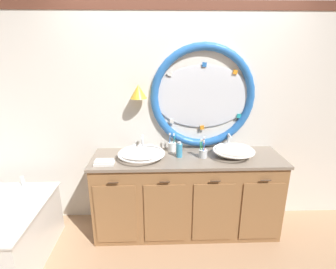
{
  "coord_description": "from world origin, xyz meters",
  "views": [
    {
      "loc": [
        -0.23,
        -2.23,
        1.93
      ],
      "look_at": [
        -0.14,
        0.25,
        1.12
      ],
      "focal_mm": 28.34,
      "sensor_mm": 36.0,
      "label": 1
    }
  ],
  "objects": [
    {
      "name": "sink_basin_left",
      "position": [
        -0.41,
        0.25,
        0.92
      ],
      "size": [
        0.48,
        0.48,
        0.1
      ],
      "color": "white",
      "rests_on": "vanity_counter"
    },
    {
      "name": "ground_plane",
      "position": [
        0.0,
        0.0,
        0.0
      ],
      "size": [
        14.0,
        14.0,
        0.0
      ],
      "primitive_type": "plane",
      "color": "tan"
    },
    {
      "name": "sink_basin_right",
      "position": [
        0.53,
        0.25,
        0.94
      ],
      "size": [
        0.42,
        0.42,
        0.14
      ],
      "color": "white",
      "rests_on": "vanity_counter"
    },
    {
      "name": "toothbrush_holder_left",
      "position": [
        -0.09,
        0.44,
        0.92
      ],
      "size": [
        0.09,
        0.09,
        0.2
      ],
      "color": "white",
      "rests_on": "vanity_counter"
    },
    {
      "name": "toothbrush_holder_right",
      "position": [
        0.21,
        0.25,
        0.92
      ],
      "size": [
        0.09,
        0.09,
        0.22
      ],
      "color": "silver",
      "rests_on": "vanity_counter"
    },
    {
      "name": "soap_dispenser",
      "position": [
        -0.03,
        0.27,
        0.94
      ],
      "size": [
        0.06,
        0.07,
        0.17
      ],
      "color": "#388EBC",
      "rests_on": "vanity_counter"
    },
    {
      "name": "faucet_set_left",
      "position": [
        -0.41,
        0.47,
        0.93
      ],
      "size": [
        0.23,
        0.12,
        0.18
      ],
      "color": "silver",
      "rests_on": "vanity_counter"
    },
    {
      "name": "back_wall_assembly",
      "position": [
        0.02,
        0.58,
        1.31
      ],
      "size": [
        6.4,
        0.26,
        2.6
      ],
      "color": "silver",
      "rests_on": "ground_plane"
    },
    {
      "name": "faucet_set_right",
      "position": [
        0.53,
        0.47,
        0.93
      ],
      "size": [
        0.21,
        0.13,
        0.18
      ],
      "color": "silver",
      "rests_on": "vanity_counter"
    },
    {
      "name": "folded_hand_towel",
      "position": [
        -0.76,
        0.11,
        0.89
      ],
      "size": [
        0.19,
        0.11,
        0.05
      ],
      "color": "white",
      "rests_on": "vanity_counter"
    },
    {
      "name": "vanity_counter",
      "position": [
        0.06,
        0.27,
        0.43
      ],
      "size": [
        1.96,
        0.59,
        0.87
      ],
      "color": "olive",
      "rests_on": "ground_plane"
    }
  ]
}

